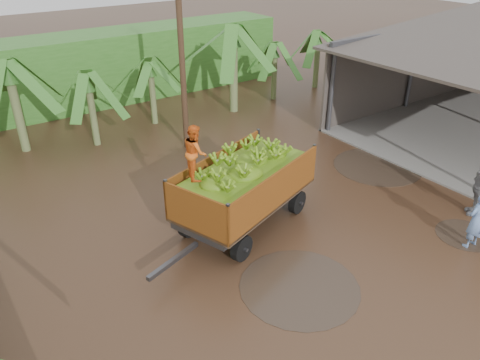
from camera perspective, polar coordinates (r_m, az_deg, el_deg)
name	(u,v)px	position (r m, az deg, el deg)	size (l,w,h in m)	color
ground	(335,223)	(15.37, 11.54, -5.16)	(100.00, 100.00, 0.00)	black
hedge_north	(92,69)	(26.49, -17.61, 12.75)	(22.00, 3.00, 3.60)	#2D661E
banana_trailer	(244,185)	(14.29, 0.55, -0.58)	(6.59, 3.65, 3.74)	#985315
man_blue	(476,220)	(15.18, 26.85, -4.37)	(0.66, 0.44, 1.82)	#6685BA
man_grey	(479,187)	(16.91, 27.15, -0.81)	(1.15, 0.48, 1.96)	slate
utility_pole	(182,59)	(19.29, -7.09, 14.38)	(1.20, 0.24, 7.40)	#47301E
banana_plants	(92,142)	(16.80, -17.57, 4.46)	(24.50, 20.66, 4.48)	#2D661E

